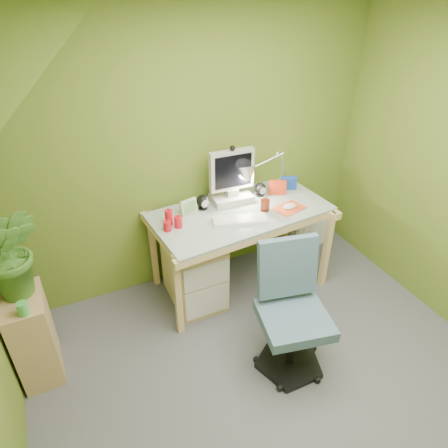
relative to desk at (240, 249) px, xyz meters
name	(u,v)px	position (x,y,z in m)	size (l,w,h in m)	color
floor	(287,403)	(-0.26, -1.23, -0.39)	(3.20, 3.20, 0.01)	#4F4F54
wall_back	(193,152)	(-0.26, 0.37, 0.81)	(3.20, 0.01, 2.40)	olive
slope_ceiling	(84,187)	(-1.26, -1.23, 1.46)	(1.10, 3.20, 1.10)	white
desk	(240,249)	(0.00, 0.00, 0.00)	(1.45, 0.73, 0.78)	tan
monitor	(232,173)	(0.00, 0.18, 0.65)	(0.39, 0.22, 0.53)	#B8B3A5
speaker_left	(203,202)	(-0.27, 0.16, 0.45)	(0.11, 0.11, 0.13)	black
speaker_right	(260,189)	(0.27, 0.16, 0.45)	(0.10, 0.10, 0.12)	black
keyboard	(240,220)	(-0.08, -0.14, 0.40)	(0.42, 0.13, 0.02)	white
mousepad	(289,208)	(0.38, -0.14, 0.39)	(0.24, 0.17, 0.01)	#E05223
mouse	(289,206)	(0.38, -0.14, 0.41)	(0.12, 0.07, 0.04)	white
amber_tumbler	(265,205)	(0.18, -0.08, 0.44)	(0.08, 0.08, 0.10)	maroon
candle_cluster	(171,220)	(-0.60, 0.01, 0.45)	(0.17, 0.14, 0.12)	red
photo_frame_red	(278,187)	(0.42, 0.12, 0.45)	(0.15, 0.02, 0.13)	#AC2D12
photo_frame_blue	(289,183)	(0.56, 0.16, 0.45)	(0.14, 0.02, 0.12)	#163D9C
photo_frame_green	(189,207)	(-0.40, 0.14, 0.45)	(0.15, 0.02, 0.12)	#ABD592
desk_lamp	(279,162)	(0.45, 0.18, 0.67)	(0.52, 0.22, 0.56)	silver
side_ledge	(34,337)	(-1.71, -0.26, -0.04)	(0.26, 0.39, 0.69)	tan
potted_plant	(12,253)	(-1.67, -0.21, 0.62)	(0.35, 0.29, 0.64)	#407326
green_cup	(23,309)	(-1.69, -0.41, 0.34)	(0.07, 0.07, 0.09)	green
task_chair	(294,318)	(-0.08, -0.97, 0.08)	(0.52, 0.52, 0.94)	#405969
radiator	(308,228)	(0.93, 0.27, -0.20)	(0.38, 0.15, 0.38)	white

